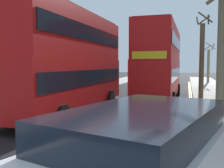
% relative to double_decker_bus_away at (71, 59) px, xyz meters
% --- Properties ---
extents(sidewalk_left, '(4.00, 80.00, 0.14)m').
position_rel_double_decker_bus_away_xyz_m(sidewalk_left, '(-4.24, 3.76, -2.96)').
color(sidewalk_left, '#ADA89E').
rests_on(sidewalk_left, ground).
extents(kerb_line_outer, '(0.10, 56.00, 0.01)m').
position_rel_double_decker_bus_away_xyz_m(kerb_line_outer, '(6.66, 1.76, -3.03)').
color(kerb_line_outer, yellow).
rests_on(kerb_line_outer, ground).
extents(kerb_line_inner, '(0.10, 56.00, 0.01)m').
position_rel_double_decker_bus_away_xyz_m(kerb_line_inner, '(6.50, 1.76, -3.03)').
color(kerb_line_inner, yellow).
rests_on(kerb_line_inner, ground).
extents(double_decker_bus_away, '(3.00, 10.86, 5.64)m').
position_rel_double_decker_bus_away_xyz_m(double_decker_bus_away, '(0.00, 0.00, 0.00)').
color(double_decker_bus_away, red).
rests_on(double_decker_bus_away, ground).
extents(double_decker_bus_oncoming, '(2.92, 10.84, 5.64)m').
position_rel_double_decker_bus_away_xyz_m(double_decker_bus_oncoming, '(4.22, 7.02, 0.00)').
color(double_decker_bus_oncoming, red).
rests_on(double_decker_bus_oncoming, ground).
extents(street_tree_near, '(1.22, 1.36, 6.59)m').
position_rel_double_decker_bus_away_xyz_m(street_tree_near, '(7.34, 8.18, 0.23)').
color(street_tree_near, '#6B6047').
rests_on(street_tree_near, sidewalk_right).
extents(street_tree_mid, '(1.39, 1.46, 5.49)m').
position_rel_double_decker_bus_away_xyz_m(street_tree_mid, '(7.32, -4.40, -0.18)').
color(street_tree_mid, '#6B6047').
rests_on(street_tree_mid, sidewalk_right).
extents(street_tree_far, '(1.77, 1.66, 5.87)m').
position_rel_double_decker_bus_away_xyz_m(street_tree_far, '(9.18, 26.75, -0.17)').
color(street_tree_far, '#6B6047').
rests_on(street_tree_far, sidewalk_right).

